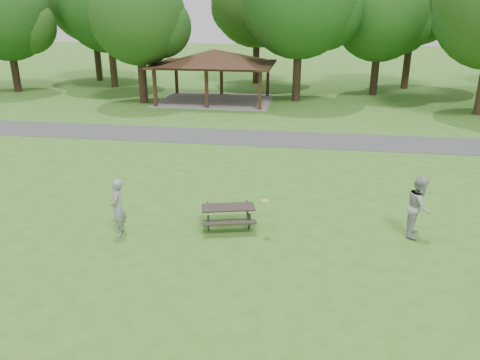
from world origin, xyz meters
TOP-DOWN VIEW (x-y plane):
  - ground at (0.00, 0.00)m, footprint 160.00×160.00m
  - asphalt_path at (0.00, 14.00)m, footprint 120.00×3.20m
  - pavilion at (-4.00, 24.00)m, footprint 8.60×7.01m
  - tree_row_b at (-20.92, 25.53)m, footprint 7.14×6.80m
  - tree_row_c at (-13.90, 29.03)m, footprint 8.19×7.80m
  - tree_row_d at (-8.92, 22.53)m, footprint 6.93×6.60m
  - tree_row_e at (2.10, 25.03)m, footprint 8.40×8.00m
  - tree_row_f at (8.09, 28.53)m, footprint 7.35×7.00m
  - tree_deep_a at (-16.90, 32.53)m, footprint 8.40×8.00m
  - tree_deep_b at (-1.90, 33.03)m, footprint 8.40×8.00m
  - picnic_table_middle at (0.75, 3.13)m, footprint 1.95×1.71m
  - frisbee_in_flight at (1.96, 2.77)m, footprint 0.26×0.26m
  - frisbee_thrower at (-2.48, 2.10)m, footprint 0.54×0.72m
  - frisbee_catcher at (6.60, 3.46)m, footprint 0.94×1.09m

SIDE VIEW (x-z plane):
  - ground at x=0.00m, z-range 0.00..0.00m
  - asphalt_path at x=0.00m, z-range 0.00..0.02m
  - picnic_table_middle at x=0.75m, z-range 0.17..0.90m
  - frisbee_thrower at x=-2.48m, z-range 0.00..1.81m
  - frisbee_catcher at x=6.60m, z-range 0.00..1.91m
  - frisbee_in_flight at x=1.96m, z-range 1.13..1.15m
  - pavilion at x=-4.00m, z-range 1.18..4.94m
  - tree_row_b at x=-20.92m, z-range 1.03..10.30m
  - tree_row_d at x=-8.92m, z-range 1.13..10.41m
  - tree_row_f at x=8.09m, z-range 1.06..10.62m
  - tree_row_c at x=-13.90m, z-range 1.20..11.87m
  - tree_row_e at x=2.10m, z-range 1.27..12.29m
  - tree_deep_b at x=-1.90m, z-range 1.32..12.45m
  - tree_deep_a at x=-16.90m, z-range 1.44..12.82m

